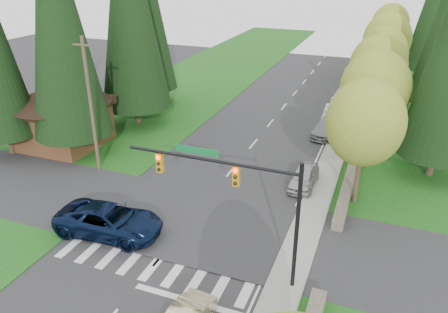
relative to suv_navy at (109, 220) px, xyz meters
The scene contains 28 objects.
ground 6.51m from the suv_navy, 53.55° to the right, with size 120.00×120.00×0.00m, color #28282B.
grass_east 22.44m from the suv_navy, 41.36° to the left, with size 14.00×110.00×0.06m, color #185215.
grass_west 17.44m from the suv_navy, 121.76° to the left, with size 14.00×110.00×0.06m, color #185215.
cross_street 4.83m from the suv_navy, 36.31° to the left, with size 120.00×8.00×0.10m, color #28282B.
sidewalk_east 19.96m from the suv_navy, 57.46° to the left, with size 1.80×80.00×0.13m, color gray.
curb_east 19.52m from the suv_navy, 59.56° to the left, with size 0.20×80.00×0.13m, color gray.
stone_wall_north 27.76m from the suv_navy, 63.39° to the left, with size 0.70×40.00×0.70m, color #4C4438.
traffic_signal 9.20m from the suv_navy, ahead, with size 8.70×0.37×6.80m.
brown_building 15.04m from the suv_navy, 138.69° to the left, with size 8.40×8.40×5.40m.
utility_pole 9.84m from the suv_navy, 129.76° to the left, with size 1.60×0.24×10.00m.
decid_tree_0 16.43m from the suv_navy, 34.08° to the left, with size 4.80×4.80×8.37m.
decid_tree_1 21.14m from the suv_navy, 50.30° to the left, with size 5.20×5.20×8.80m.
decid_tree_2 26.71m from the suv_navy, 60.46° to the left, with size 5.00×5.00×8.82m.
decid_tree_3 32.89m from the suv_navy, 66.39° to the left, with size 5.00×5.00×8.55m.
decid_tree_4 39.43m from the suv_navy, 70.37° to the left, with size 5.40×5.40×9.18m.
decid_tree_5 45.92m from the suv_navy, 73.56° to the left, with size 4.80×4.80×8.30m.
decid_tree_6 52.70m from the suv_navy, 75.62° to the left, with size 5.20×5.20×8.86m.
conifer_w_a 16.13m from the suv_navy, 136.13° to the left, with size 6.12×6.12×19.80m.
conifer_w_b 19.79m from the suv_navy, 133.52° to the left, with size 5.44×5.44×17.80m.
conifer_w_c 21.40m from the suv_navy, 115.91° to the left, with size 6.46×6.46×20.80m.
conifer_w_e 26.69m from the suv_navy, 114.02° to the left, with size 5.78×5.78×18.80m.
conifer_e_c 47.14m from the suv_navy, 67.39° to the left, with size 5.10×5.10×16.80m.
suv_navy is the anchor object (origin of this frame).
parked_car_a 13.61m from the suv_navy, 46.14° to the left, with size 1.66×4.13×1.41m, color #A8A8AD.
parked_car_b 22.30m from the suv_navy, 64.98° to the left, with size 2.05×5.03×1.46m, color gray.
parked_car_c 25.61m from the suv_navy, 68.40° to the left, with size 1.65×4.72×1.56m, color #B2B2B8.
parked_car_d 32.23m from the suv_navy, 72.98° to the left, with size 1.79×4.45×1.52m, color silver.
parked_car_e 43.25m from the suv_navy, 77.58° to the left, with size 2.12×5.21×1.51m, color #B8B8BD.
Camera 1 is at (10.10, -12.46, 14.91)m, focal length 35.00 mm.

